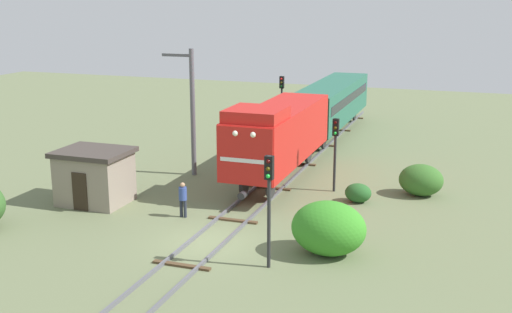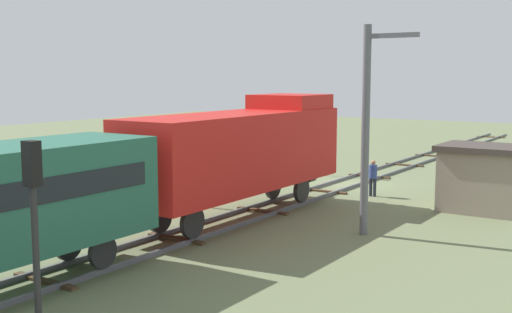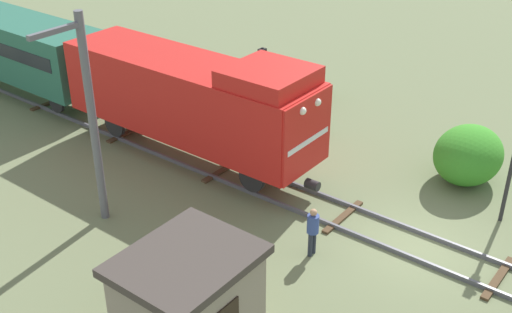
# 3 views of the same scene
# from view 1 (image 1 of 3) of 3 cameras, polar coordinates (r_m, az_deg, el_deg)

# --- Properties ---
(ground_plane) EXTENTS (97.73, 97.73, 0.00)m
(ground_plane) POSITION_cam_1_polar(r_m,az_deg,el_deg) (27.55, -4.15, -7.56)
(ground_plane) COLOR #66704C
(railway_track) EXTENTS (2.40, 65.15, 0.16)m
(railway_track) POSITION_cam_1_polar(r_m,az_deg,el_deg) (27.52, -4.15, -7.42)
(railway_track) COLOR #595960
(railway_track) RESTS_ON ground
(locomotive) EXTENTS (2.90, 11.60, 4.60)m
(locomotive) POSITION_cam_1_polar(r_m,az_deg,el_deg) (35.42, 1.98, 2.10)
(locomotive) COLOR red
(locomotive) RESTS_ON railway_track
(passenger_car_leading) EXTENTS (2.84, 14.00, 3.66)m
(passenger_car_leading) POSITION_cam_1_polar(r_m,az_deg,el_deg) (48.14, 6.76, 4.94)
(passenger_car_leading) COLOR #26604C
(passenger_car_leading) RESTS_ON railway_track
(traffic_signal_near) EXTENTS (0.32, 0.34, 4.43)m
(traffic_signal_near) POSITION_cam_1_polar(r_m,az_deg,el_deg) (23.96, 1.16, -3.11)
(traffic_signal_near) COLOR #262628
(traffic_signal_near) RESTS_ON ground
(traffic_signal_mid) EXTENTS (0.32, 0.34, 3.94)m
(traffic_signal_mid) POSITION_cam_1_polar(r_m,az_deg,el_deg) (33.81, 7.07, 1.37)
(traffic_signal_mid) COLOR #262628
(traffic_signal_mid) RESTS_ON ground
(traffic_signal_far) EXTENTS (0.32, 0.34, 4.33)m
(traffic_signal_far) POSITION_cam_1_polar(r_m,az_deg,el_deg) (48.02, 2.30, 5.57)
(traffic_signal_far) COLOR #262628
(traffic_signal_far) RESTS_ON ground
(worker_near_track) EXTENTS (0.38, 0.38, 1.70)m
(worker_near_track) POSITION_cam_1_polar(r_m,az_deg,el_deg) (30.26, -6.52, -3.59)
(worker_near_track) COLOR #262B38
(worker_near_track) RESTS_ON ground
(catenary_mast) EXTENTS (1.94, 0.28, 7.29)m
(catenary_mast) POSITION_cam_1_polar(r_m,az_deg,el_deg) (36.72, -5.74, 4.24)
(catenary_mast) COLOR #595960
(catenary_mast) RESTS_ON ground
(relay_hut) EXTENTS (3.50, 2.90, 2.74)m
(relay_hut) POSITION_cam_1_polar(r_m,az_deg,el_deg) (33.02, -14.16, -1.70)
(relay_hut) COLOR gray
(relay_hut) RESTS_ON ground
(bush_near) EXTENTS (3.03, 2.48, 2.21)m
(bush_near) POSITION_cam_1_polar(r_m,az_deg,el_deg) (26.00, 6.47, -6.36)
(bush_near) COLOR #378B26
(bush_near) RESTS_ON ground
(bush_far) EXTENTS (2.28, 1.87, 1.66)m
(bush_far) POSITION_cam_1_polar(r_m,az_deg,el_deg) (34.43, 14.46, -2.04)
(bush_far) COLOR #346426
(bush_far) RESTS_ON ground
(bush_back) EXTENTS (1.34, 1.09, 0.97)m
(bush_back) POSITION_cam_1_polar(r_m,az_deg,el_deg) (32.77, 9.07, -3.22)
(bush_back) COLOR #265A26
(bush_back) RESTS_ON ground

